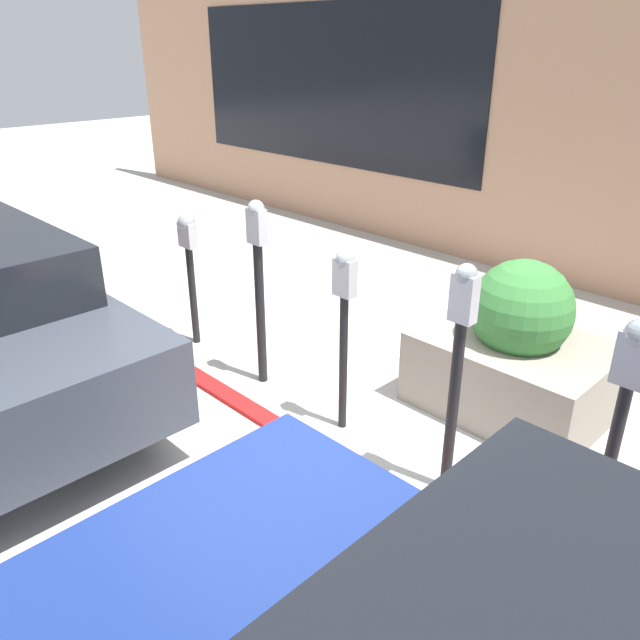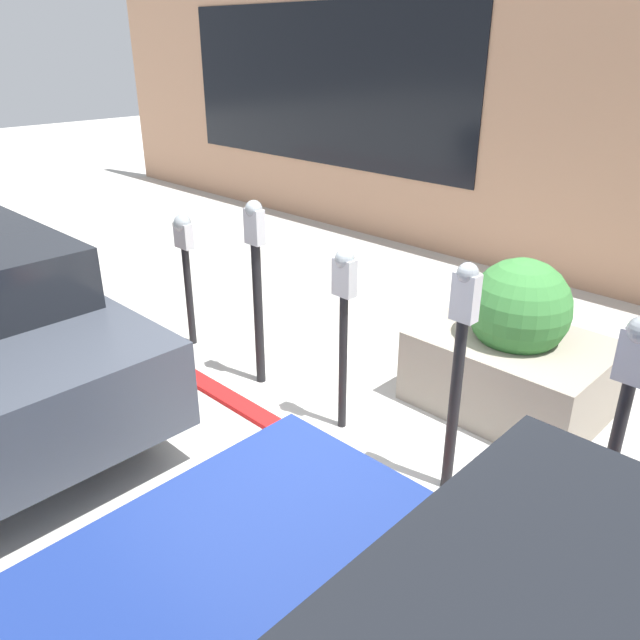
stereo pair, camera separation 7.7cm
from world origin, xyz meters
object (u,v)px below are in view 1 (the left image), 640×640
parking_meter_middle (344,308)px  parking_meter_farthest (189,253)px  parking_meter_second (458,353)px  parking_meter_fourth (259,272)px  planter_box (515,353)px  parking_meter_nearest (622,409)px

parking_meter_middle → parking_meter_farthest: (2.02, -0.04, -0.08)m
parking_meter_farthest → parking_meter_second: bearing=178.5°
parking_meter_second → parking_meter_fourth: parking_meter_fourth is taller
parking_meter_middle → planter_box: bearing=-123.2°
parking_meter_second → parking_meter_fourth: 1.96m
parking_meter_second → planter_box: size_ratio=1.10×
parking_meter_second → parking_meter_fourth: size_ratio=0.99×
parking_meter_nearest → parking_meter_fourth: size_ratio=0.96×
parking_meter_second → parking_meter_middle: 0.98m
parking_meter_middle → parking_meter_farthest: 2.02m
parking_meter_second → parking_meter_nearest: bearing=-179.4°
parking_meter_nearest → parking_meter_fourth: (2.91, -0.05, -0.03)m
parking_meter_fourth → parking_meter_farthest: size_ratio=1.24×
planter_box → parking_meter_farthest: bearing=21.9°
parking_meter_second → parking_meter_middle: bearing=-2.2°
parking_meter_fourth → parking_meter_middle: bearing=178.9°
parking_meter_second → parking_meter_farthest: (3.00, -0.08, -0.09)m
parking_meter_farthest → parking_meter_middle: bearing=178.8°
parking_meter_nearest → parking_meter_farthest: 3.96m
parking_meter_middle → parking_meter_fourth: size_ratio=0.89×
parking_meter_fourth → parking_meter_farthest: parking_meter_fourth is taller
parking_meter_second → parking_meter_middle: parking_meter_second is taller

